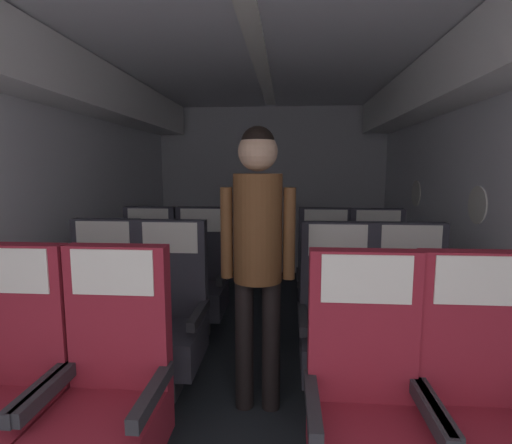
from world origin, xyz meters
TOP-DOWN VIEW (x-y plane):
  - ground at (0.00, 2.59)m, footprint 3.32×5.58m
  - fuselage_shell at (0.00, 2.84)m, footprint 3.20×5.23m
  - seat_a_left_window at (-0.99, 1.29)m, footprint 0.48×0.51m
  - seat_a_left_aisle at (-0.53, 1.30)m, footprint 0.48×0.51m
  - seat_a_right_aisle at (0.99, 1.29)m, footprint 0.48×0.51m
  - seat_a_right_window at (0.54, 1.28)m, footprint 0.48×0.51m
  - seat_b_left_window at (-1.00, 2.18)m, footprint 0.48×0.51m
  - seat_b_left_aisle at (-0.54, 2.16)m, footprint 0.48×0.51m
  - seat_b_right_aisle at (0.98, 2.15)m, footprint 0.48×0.51m
  - seat_b_right_window at (0.53, 2.15)m, footprint 0.48×0.51m
  - seat_c_left_window at (-1.00, 3.03)m, footprint 0.48×0.51m
  - seat_c_left_aisle at (-0.53, 3.04)m, footprint 0.48×0.51m
  - seat_c_right_aisle at (0.98, 3.04)m, footprint 0.48×0.51m
  - seat_c_right_window at (0.55, 3.06)m, footprint 0.48×0.51m
  - flight_attendant at (0.05, 2.02)m, footprint 0.43×0.28m

SIDE VIEW (x-z plane):
  - ground at x=0.00m, z-range -0.02..0.00m
  - seat_a_left_window at x=-0.99m, z-range -0.09..1.02m
  - seat_a_left_aisle at x=-0.53m, z-range -0.09..1.02m
  - seat_a_right_aisle at x=0.99m, z-range -0.09..1.02m
  - seat_a_right_window at x=0.54m, z-range -0.09..1.02m
  - seat_b_left_window at x=-1.00m, z-range -0.09..1.02m
  - seat_b_left_aisle at x=-0.54m, z-range -0.09..1.02m
  - seat_b_right_aisle at x=0.98m, z-range -0.09..1.02m
  - seat_b_right_window at x=0.53m, z-range -0.09..1.02m
  - seat_c_left_window at x=-1.00m, z-range -0.09..1.02m
  - seat_c_left_aisle at x=-0.53m, z-range -0.09..1.02m
  - seat_c_right_aisle at x=0.98m, z-range -0.09..1.02m
  - seat_c_right_window at x=0.55m, z-range -0.09..1.02m
  - flight_attendant at x=0.05m, z-range 0.20..1.87m
  - fuselage_shell at x=0.00m, z-range 0.49..2.81m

